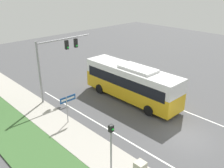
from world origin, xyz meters
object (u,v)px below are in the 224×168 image
pedestrian_signal (111,140)px  street_sign (68,103)px  bus (131,81)px  signal_gantry (56,56)px

pedestrian_signal → street_sign: pedestrian_signal is taller
pedestrian_signal → street_sign: bearing=78.7°
pedestrian_signal → bus: bearing=35.4°
signal_gantry → street_sign: bearing=-113.9°
signal_gantry → bus: bearing=-47.3°
bus → street_sign: bearing=175.1°
signal_gantry → street_sign: (-2.12, -4.79, -2.58)m
pedestrian_signal → signal_gantry: bearing=73.2°
bus → pedestrian_signal: size_ratio=3.21×
pedestrian_signal → street_sign: (1.32, 6.60, -0.41)m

